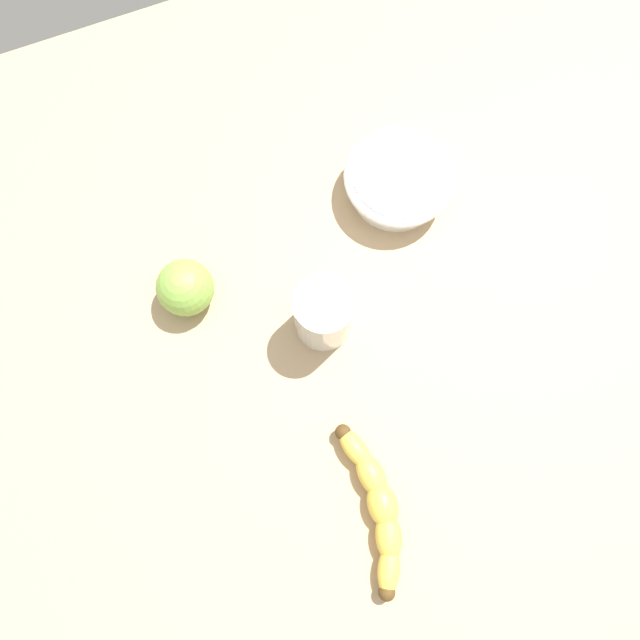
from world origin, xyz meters
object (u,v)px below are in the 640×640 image
object	(u,v)px
banana	(377,506)
green_apple_fruit	(185,288)
smoothie_glass	(324,315)
ceramic_bowl	(398,181)

from	to	relation	value
banana	green_apple_fruit	distance (cm)	35.03
banana	smoothie_glass	xyz separation A→B (cm)	(-2.31, -23.00, 3.00)
ceramic_bowl	green_apple_fruit	size ratio (longest dim) A/B	2.01
banana	green_apple_fruit	bearing A→B (deg)	26.94
smoothie_glass	ceramic_bowl	bearing A→B (deg)	-139.02
smoothie_glass	banana	bearing A→B (deg)	84.25
banana	ceramic_bowl	bearing A→B (deg)	-19.97
banana	smoothie_glass	world-z (taller)	smoothie_glass
banana	ceramic_bowl	xyz separation A→B (cm)	(-18.23, -36.82, 1.04)
smoothie_glass	green_apple_fruit	bearing A→B (deg)	-33.75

